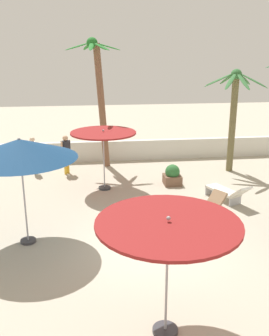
# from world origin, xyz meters

# --- Properties ---
(ground_plane) EXTENTS (56.00, 56.00, 0.00)m
(ground_plane) POSITION_xyz_m (0.00, 0.00, 0.00)
(ground_plane) COLOR #B2A893
(boundary_wall) EXTENTS (25.20, 0.30, 0.98)m
(boundary_wall) POSITION_xyz_m (0.00, 9.00, 0.49)
(boundary_wall) COLOR silver
(boundary_wall) RESTS_ON ground_plane
(patio_umbrella_1) EXTENTS (3.12, 3.12, 3.12)m
(patio_umbrella_1) POSITION_xyz_m (-3.41, 0.81, 2.80)
(patio_umbrella_1) COLOR #333338
(patio_umbrella_1) RESTS_ON ground_plane
(patio_umbrella_2) EXTENTS (2.69, 2.69, 2.53)m
(patio_umbrella_2) POSITION_xyz_m (-0.19, -3.34, 2.26)
(patio_umbrella_2) COLOR #333338
(patio_umbrella_2) RESTS_ON ground_plane
(patio_umbrella_3) EXTENTS (2.53, 2.53, 2.42)m
(patio_umbrella_3) POSITION_xyz_m (-0.98, 4.96, 2.17)
(patio_umbrella_3) COLOR #333338
(patio_umbrella_3) RESTS_ON ground_plane
(palm_tree_1) EXTENTS (2.73, 2.73, 4.54)m
(palm_tree_1) POSITION_xyz_m (4.81, 6.65, 2.95)
(palm_tree_1) COLOR brown
(palm_tree_1) RESTS_ON ground_plane
(palm_tree_2) EXTENTS (2.47, 2.46, 5.84)m
(palm_tree_2) POSITION_xyz_m (-1.00, 8.09, 3.61)
(palm_tree_2) COLOR brown
(palm_tree_2) RESTS_ON ground_plane
(lounge_chair_0) EXTENTS (1.90, 1.45, 0.84)m
(lounge_chair_0) POSITION_xyz_m (2.02, 1.60, 0.39)
(lounge_chair_0) COLOR #B7B7BC
(lounge_chair_0) RESTS_ON ground_plane
(lounge_chair_2) EXTENTS (1.23, 1.95, 0.84)m
(lounge_chair_2) POSITION_xyz_m (3.42, 3.07, 0.39)
(lounge_chair_2) COLOR #B7B7BC
(lounge_chair_2) RESTS_ON ground_plane
(guest_2) EXTENTS (0.42, 0.45, 1.75)m
(guest_2) POSITION_xyz_m (-2.55, 7.11, 1.07)
(guest_2) COLOR gold
(guest_2) RESTS_ON ground_plane
(guest_3) EXTENTS (0.30, 0.55, 1.66)m
(guest_3) POSITION_xyz_m (-4.01, 7.38, 1.01)
(guest_3) COLOR #3F8C59
(guest_3) RESTS_ON ground_plane
(planter) EXTENTS (0.70, 0.70, 0.85)m
(planter) POSITION_xyz_m (1.82, 5.14, 0.38)
(planter) COLOR brown
(planter) RESTS_ON ground_plane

